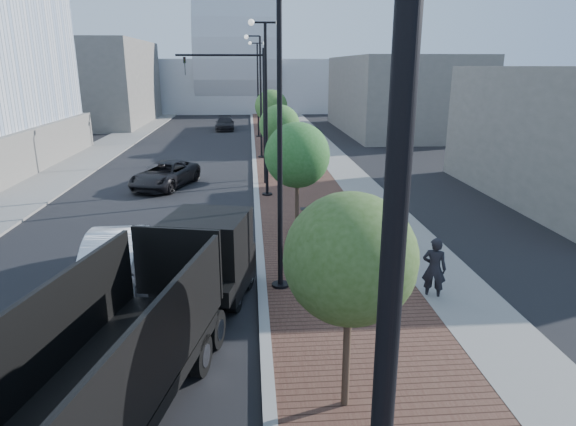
{
  "coord_description": "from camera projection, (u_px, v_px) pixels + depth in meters",
  "views": [
    {
      "loc": [
        -0.29,
        -4.89,
        7.01
      ],
      "look_at": [
        1.0,
        12.0,
        2.0
      ],
      "focal_mm": 31.09,
      "sensor_mm": 36.0,
      "label": 1
    }
  ],
  "objects": [
    {
      "name": "commercial_block_nw",
      "position": [
        88.0,
        83.0,
        61.18
      ],
      "size": [
        14.0,
        20.0,
        10.0
      ],
      "primitive_type": "cube",
      "color": "#64605A",
      "rests_on": "ground"
    },
    {
      "name": "convention_center",
      "position": [
        239.0,
        72.0,
        86.11
      ],
      "size": [
        50.0,
        30.0,
        50.0
      ],
      "color": "#AEB2B8",
      "rests_on": "ground"
    },
    {
      "name": "tree_0",
      "position": [
        352.0,
        259.0,
        9.69
      ],
      "size": [
        2.63,
        2.63,
        4.74
      ],
      "color": "#382619",
      "rests_on": "ground"
    },
    {
      "name": "west_sidewalk",
      "position": [
        106.0,
        148.0,
        43.97
      ],
      "size": [
        4.0,
        140.0,
        0.12
      ],
      "primitive_type": "cube",
      "color": "slate",
      "rests_on": "ground"
    },
    {
      "name": "streetlight_2",
      "position": [
        266.0,
        109.0,
        26.4
      ],
      "size": [
        1.72,
        0.56,
        9.28
      ],
      "color": "black",
      "rests_on": "ground"
    },
    {
      "name": "commercial_block_ne",
      "position": [
        398.0,
        95.0,
        54.53
      ],
      "size": [
        12.0,
        22.0,
        8.0
      ],
      "primitive_type": "cube",
      "color": "#65615A",
      "rests_on": "ground"
    },
    {
      "name": "dark_car_mid",
      "position": [
        165.0,
        175.0,
        29.83
      ],
      "size": [
        4.11,
        5.94,
        1.51
      ],
      "primitive_type": "imported",
      "rotation": [
        0.0,
        0.0,
        -0.33
      ],
      "color": "black",
      "rests_on": "ground"
    },
    {
      "name": "streetlight_1",
      "position": [
        276.0,
        158.0,
        15.05
      ],
      "size": [
        1.44,
        0.56,
        9.21
      ],
      "color": "black",
      "rests_on": "ground"
    },
    {
      "name": "utility_cover_2",
      "position": [
        305.0,
        209.0,
        24.99
      ],
      "size": [
        0.5,
        0.5,
        0.02
      ],
      "primitive_type": "cube",
      "color": "black",
      "rests_on": "sidewalk"
    },
    {
      "name": "pedestrian",
      "position": [
        434.0,
        269.0,
        15.35
      ],
      "size": [
        0.87,
        0.74,
        2.02
      ],
      "primitive_type": "imported",
      "rotation": [
        0.0,
        0.0,
        2.72
      ],
      "color": "black",
      "rests_on": "ground"
    },
    {
      "name": "tree_1",
      "position": [
        298.0,
        155.0,
        20.17
      ],
      "size": [
        2.67,
        2.66,
        4.88
      ],
      "color": "#382619",
      "rests_on": "ground"
    },
    {
      "name": "curb",
      "position": [
        253.0,
        146.0,
        44.91
      ],
      "size": [
        0.3,
        140.0,
        0.14
      ],
      "primitive_type": "cube",
      "color": "gray",
      "rests_on": "ground"
    },
    {
      "name": "tree_3",
      "position": [
        272.0,
        106.0,
        43.08
      ],
      "size": [
        2.82,
        2.82,
        5.08
      ],
      "color": "#382619",
      "rests_on": "ground"
    },
    {
      "name": "streetlight_4",
      "position": [
        258.0,
        89.0,
        49.35
      ],
      "size": [
        1.72,
        0.56,
        9.28
      ],
      "color": "black",
      "rests_on": "ground"
    },
    {
      "name": "traffic_mast",
      "position": [
        249.0,
        102.0,
        29.16
      ],
      "size": [
        5.09,
        0.2,
        8.0
      ],
      "color": "black",
      "rests_on": "ground"
    },
    {
      "name": "tree_2",
      "position": [
        280.0,
        125.0,
        31.69
      ],
      "size": [
        2.6,
        2.59,
        4.69
      ],
      "color": "#382619",
      "rests_on": "ground"
    },
    {
      "name": "streetlight_0",
      "position": [
        384.0,
        395.0,
        3.45
      ],
      "size": [
        1.72,
        0.56,
        9.28
      ],
      "color": "black",
      "rests_on": "ground"
    },
    {
      "name": "sidewalk",
      "position": [
        292.0,
        146.0,
        45.17
      ],
      "size": [
        7.0,
        140.0,
        0.12
      ],
      "primitive_type": "cube",
      "color": "#4C2D23",
      "rests_on": "ground"
    },
    {
      "name": "concrete_strip",
      "position": [
        322.0,
        145.0,
        45.37
      ],
      "size": [
        2.4,
        140.0,
        0.13
      ],
      "primitive_type": "cube",
      "color": "slate",
      "rests_on": "ground"
    },
    {
      "name": "dump_truck",
      "position": [
        167.0,
        311.0,
        12.03
      ],
      "size": [
        5.19,
        13.49,
        3.15
      ],
      "rotation": [
        0.0,
        0.0,
        -0.23
      ],
      "color": "black",
      "rests_on": "ground"
    },
    {
      "name": "streetlight_3",
      "position": [
        259.0,
        102.0,
        38.0
      ],
      "size": [
        1.44,
        0.56,
        9.21
      ],
      "color": "black",
      "rests_on": "ground"
    },
    {
      "name": "dark_car_far",
      "position": [
        225.0,
        123.0,
        56.62
      ],
      "size": [
        2.14,
        5.05,
        1.45
      ],
      "primitive_type": "imported",
      "rotation": [
        0.0,
        0.0,
        0.02
      ],
      "color": "black",
      "rests_on": "ground"
    },
    {
      "name": "white_sedan",
      "position": [
        113.0,
        259.0,
        16.66
      ],
      "size": [
        1.97,
        5.07,
        1.65
      ],
      "primitive_type": "imported",
      "rotation": [
        0.0,
        0.0,
        0.05
      ],
      "color": "white",
      "rests_on": "ground"
    },
    {
      "name": "utility_cover_1",
      "position": [
        346.0,
        312.0,
        14.47
      ],
      "size": [
        0.5,
        0.5,
        0.02
      ],
      "primitive_type": "cube",
      "color": "black",
      "rests_on": "sidewalk"
    }
  ]
}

